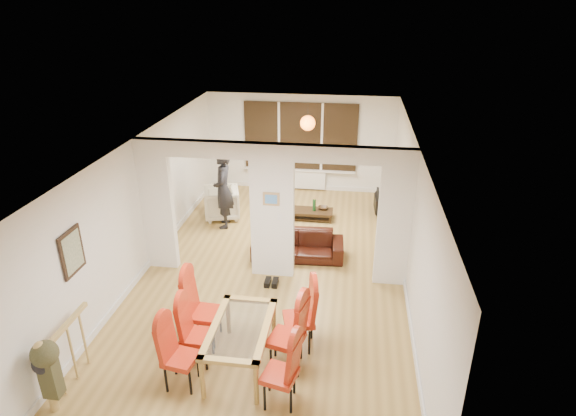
% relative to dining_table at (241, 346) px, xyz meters
% --- Properties ---
extents(floor, '(5.00, 9.00, 0.01)m').
position_rel_dining_table_xyz_m(floor, '(0.03, 2.56, -0.34)').
color(floor, '#A28141').
rests_on(floor, ground).
extents(room_walls, '(5.00, 9.00, 2.60)m').
position_rel_dining_table_xyz_m(room_walls, '(0.03, 2.56, 0.96)').
color(room_walls, silver).
rests_on(room_walls, floor).
extents(divider_wall, '(5.00, 0.18, 2.60)m').
position_rel_dining_table_xyz_m(divider_wall, '(0.03, 2.56, 0.96)').
color(divider_wall, white).
rests_on(divider_wall, floor).
extents(bay_window_blinds, '(3.00, 0.08, 1.80)m').
position_rel_dining_table_xyz_m(bay_window_blinds, '(0.03, 7.00, 1.16)').
color(bay_window_blinds, black).
rests_on(bay_window_blinds, room_walls).
extents(radiator, '(1.40, 0.08, 0.50)m').
position_rel_dining_table_xyz_m(radiator, '(0.03, 6.96, -0.04)').
color(radiator, white).
rests_on(radiator, floor).
extents(pendant_light, '(0.36, 0.36, 0.36)m').
position_rel_dining_table_xyz_m(pendant_light, '(0.33, 5.86, 1.81)').
color(pendant_light, orange).
rests_on(pendant_light, room_walls).
extents(stair_newel, '(0.40, 1.20, 1.10)m').
position_rel_dining_table_xyz_m(stair_newel, '(-2.22, -0.64, 0.21)').
color(stair_newel, tan).
rests_on(stair_newel, floor).
extents(wall_poster, '(0.04, 0.52, 0.67)m').
position_rel_dining_table_xyz_m(wall_poster, '(-2.44, 0.16, 1.26)').
color(wall_poster, gray).
rests_on(wall_poster, room_walls).
extents(pillar_photo, '(0.30, 0.03, 0.25)m').
position_rel_dining_table_xyz_m(pillar_photo, '(0.03, 2.46, 1.26)').
color(pillar_photo, '#4C8CD8').
rests_on(pillar_photo, divider_wall).
extents(dining_table, '(0.82, 1.46, 0.69)m').
position_rel_dining_table_xyz_m(dining_table, '(0.00, 0.00, 0.00)').
color(dining_table, olive).
rests_on(dining_table, floor).
extents(dining_chair_la, '(0.48, 0.48, 1.04)m').
position_rel_dining_table_xyz_m(dining_chair_la, '(-0.72, -0.48, 0.18)').
color(dining_chair_la, '#A62511').
rests_on(dining_chair_la, floor).
extents(dining_chair_lb, '(0.42, 0.42, 1.03)m').
position_rel_dining_table_xyz_m(dining_chair_lb, '(-0.64, 0.00, 0.17)').
color(dining_chair_lb, '#A62511').
rests_on(dining_chair_lb, floor).
extents(dining_chair_lc, '(0.49, 0.49, 1.15)m').
position_rel_dining_table_xyz_m(dining_chair_lc, '(-0.69, 0.48, 0.23)').
color(dining_chair_lc, '#A62511').
rests_on(dining_chair_lc, floor).
extents(dining_chair_ra, '(0.51, 0.51, 1.05)m').
position_rel_dining_table_xyz_m(dining_chair_ra, '(0.66, -0.60, 0.18)').
color(dining_chair_ra, '#A62511').
rests_on(dining_chair_ra, floor).
extents(dining_chair_rb, '(0.57, 0.57, 1.16)m').
position_rel_dining_table_xyz_m(dining_chair_rb, '(0.65, 0.06, 0.24)').
color(dining_chair_rb, '#A62511').
rests_on(dining_chair_rb, floor).
extents(dining_chair_rc, '(0.55, 0.55, 1.12)m').
position_rel_dining_table_xyz_m(dining_chair_rc, '(0.77, 0.55, 0.22)').
color(dining_chair_rc, '#A62511').
rests_on(dining_chair_rc, floor).
extents(sofa, '(1.88, 0.82, 0.54)m').
position_rel_dining_table_xyz_m(sofa, '(0.43, 3.25, -0.07)').
color(sofa, black).
rests_on(sofa, floor).
extents(armchair, '(1.00, 1.01, 0.75)m').
position_rel_dining_table_xyz_m(armchair, '(-1.62, 4.91, 0.03)').
color(armchair, beige).
rests_on(armchair, floor).
extents(person, '(0.73, 0.54, 1.82)m').
position_rel_dining_table_xyz_m(person, '(-1.42, 4.47, 0.57)').
color(person, black).
rests_on(person, floor).
extents(television, '(0.92, 0.17, 0.53)m').
position_rel_dining_table_xyz_m(television, '(2.03, 5.64, -0.08)').
color(television, black).
rests_on(television, floor).
extents(coffee_table, '(1.00, 0.55, 0.22)m').
position_rel_dining_table_xyz_m(coffee_table, '(0.55, 5.11, -0.23)').
color(coffee_table, black).
rests_on(coffee_table, floor).
extents(bottle, '(0.08, 0.08, 0.30)m').
position_rel_dining_table_xyz_m(bottle, '(0.59, 5.10, 0.03)').
color(bottle, '#143F19').
rests_on(bottle, coffee_table).
extents(bowl, '(0.24, 0.24, 0.06)m').
position_rel_dining_table_xyz_m(bowl, '(0.80, 5.23, -0.09)').
color(bowl, black).
rests_on(bowl, coffee_table).
extents(shoes, '(0.24, 0.27, 0.10)m').
position_rel_dining_table_xyz_m(shoes, '(0.07, 2.14, -0.29)').
color(shoes, black).
rests_on(shoes, floor).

